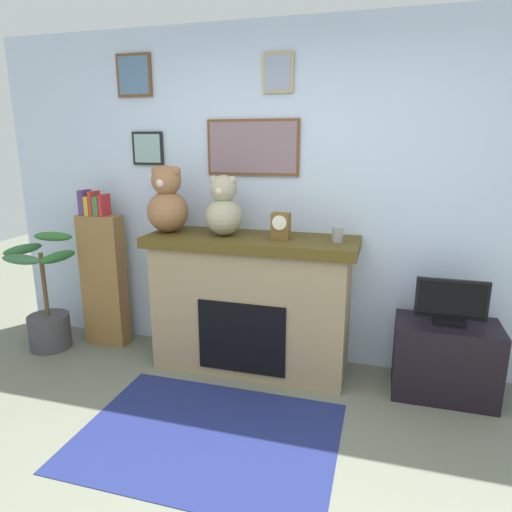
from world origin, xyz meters
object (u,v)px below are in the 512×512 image
object	(u,v)px
television	(451,304)
teddy_bear_cream	(167,202)
teddy_bear_brown	(224,208)
fireplace	(252,302)
mantel_clock	(281,226)
candle_jar	(338,234)
tv_stand	(445,359)
potted_plant	(47,311)
bookshelf	(104,276)

from	to	relation	value
television	teddy_bear_cream	size ratio (longest dim) A/B	0.90
teddy_bear_brown	fireplace	bearing A→B (deg)	4.98
mantel_clock	teddy_bear_brown	distance (m)	0.45
fireplace	teddy_bear_brown	bearing A→B (deg)	-175.02
television	candle_jar	size ratio (longest dim) A/B	4.31
television	mantel_clock	world-z (taller)	mantel_clock
television	teddy_bear_brown	distance (m)	1.72
tv_stand	candle_jar	size ratio (longest dim) A/B	6.37
tv_stand	television	distance (m)	0.41
fireplace	teddy_bear_cream	distance (m)	1.01
fireplace	potted_plant	bearing A→B (deg)	-174.46
bookshelf	tv_stand	size ratio (longest dim) A/B	1.97
teddy_bear_cream	teddy_bear_brown	size ratio (longest dim) A/B	1.14
television	mantel_clock	size ratio (longest dim) A/B	2.46
candle_jar	television	bearing A→B (deg)	-1.47
tv_stand	teddy_bear_brown	bearing A→B (deg)	179.36
bookshelf	television	size ratio (longest dim) A/B	2.91
teddy_bear_cream	television	bearing A→B (deg)	-0.53
candle_jar	teddy_bear_cream	bearing A→B (deg)	-179.97
candle_jar	mantel_clock	bearing A→B (deg)	-179.81
bookshelf	teddy_bear_brown	size ratio (longest dim) A/B	3.00
bookshelf	teddy_bear_cream	world-z (taller)	teddy_bear_cream
fireplace	bookshelf	xyz separation A→B (m)	(-1.35, 0.06, 0.08)
candle_jar	mantel_clock	distance (m)	0.41
tv_stand	candle_jar	bearing A→B (deg)	178.63
tv_stand	mantel_clock	world-z (taller)	mantel_clock
mantel_clock	teddy_bear_cream	xyz separation A→B (m)	(-0.90, 0.00, 0.14)
bookshelf	mantel_clock	size ratio (longest dim) A/B	7.16
fireplace	television	world-z (taller)	fireplace
candle_jar	fireplace	bearing A→B (deg)	178.40
potted_plant	mantel_clock	distance (m)	2.17
potted_plant	candle_jar	xyz separation A→B (m)	(2.41, 0.15, 0.78)
teddy_bear_cream	bookshelf	bearing A→B (deg)	173.15
fireplace	teddy_bear_brown	world-z (taller)	teddy_bear_brown
tv_stand	television	xyz separation A→B (m)	(-0.00, -0.00, 0.41)
potted_plant	tv_stand	distance (m)	3.19
teddy_bear_brown	candle_jar	bearing A→B (deg)	0.04
tv_stand	teddy_bear_cream	bearing A→B (deg)	179.51
tv_stand	candle_jar	world-z (taller)	candle_jar
bookshelf	television	xyz separation A→B (m)	(2.77, -0.10, 0.06)
potted_plant	fireplace	bearing A→B (deg)	5.54
candle_jar	teddy_bear_brown	size ratio (longest dim) A/B	0.24
teddy_bear_brown	mantel_clock	bearing A→B (deg)	-0.11
teddy_bear_brown	tv_stand	bearing A→B (deg)	-0.64
candle_jar	bookshelf	bearing A→B (deg)	177.66
tv_stand	candle_jar	distance (m)	1.14
television	teddy_bear_brown	size ratio (longest dim) A/B	1.03
tv_stand	mantel_clock	xyz separation A→B (m)	(-1.19, 0.02, 0.88)
potted_plant	candle_jar	size ratio (longest dim) A/B	9.19
candle_jar	teddy_bear_brown	distance (m)	0.86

